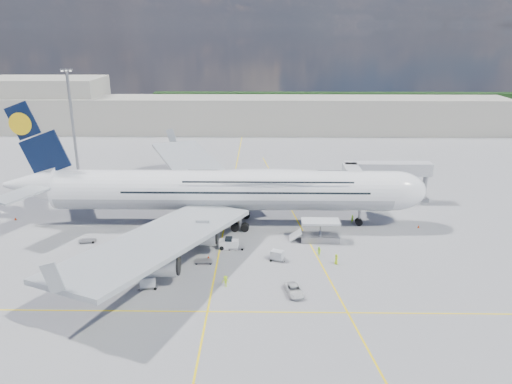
{
  "coord_description": "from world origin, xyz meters",
  "views": [
    {
      "loc": [
        7.18,
        -76.39,
        35.34
      ],
      "look_at": [
        5.9,
        8.0,
        7.07
      ],
      "focal_mm": 35.0,
      "sensor_mm": 36.0,
      "label": 1
    }
  ],
  "objects_px": {
    "crew_tug": "(226,281)",
    "dolly_row_a": "(88,240)",
    "catering_truck_inner": "(167,192)",
    "crew_nose": "(352,219)",
    "cone_tail": "(15,219)",
    "dolly_nose_far": "(277,255)",
    "dolly_nose_near": "(236,247)",
    "jet_bridge": "(375,173)",
    "service_van": "(294,290)",
    "cone_wing_left_inner": "(219,198)",
    "cone_nose": "(419,227)",
    "airliner": "(225,189)",
    "baggage_tug": "(229,244)",
    "cone_wing_right_outer": "(173,275)",
    "light_mast": "(72,120)",
    "dolly_back": "(116,250)",
    "cone_wing_left_outer": "(198,186)",
    "dolly_row_b": "(148,282)",
    "crew_van": "(336,259)",
    "cargo_loader": "(319,234)",
    "dolly_row_c": "(204,261)",
    "crew_wing": "(142,237)",
    "crew_loader": "(319,251)",
    "cone_wing_right_inner": "(208,257)"
  },
  "relations": [
    {
      "from": "dolly_back",
      "to": "cone_wing_left_outer",
      "type": "xyz_separation_m",
      "value": [
        8.49,
        36.34,
        -0.71
      ]
    },
    {
      "from": "jet_bridge",
      "to": "dolly_nose_far",
      "type": "height_order",
      "value": "jet_bridge"
    },
    {
      "from": "dolly_nose_near",
      "to": "cone_wing_right_outer",
      "type": "distance_m",
      "value": 13.01
    },
    {
      "from": "crew_tug",
      "to": "dolly_row_a",
      "type": "bearing_deg",
      "value": 156.15
    },
    {
      "from": "crew_van",
      "to": "cargo_loader",
      "type": "bearing_deg",
      "value": -1.42
    },
    {
      "from": "dolly_row_a",
      "to": "dolly_nose_far",
      "type": "distance_m",
      "value": 33.03
    },
    {
      "from": "airliner",
      "to": "light_mast",
      "type": "height_order",
      "value": "light_mast"
    },
    {
      "from": "dolly_row_b",
      "to": "dolly_nose_near",
      "type": "relative_size",
      "value": 1.1
    },
    {
      "from": "cargo_loader",
      "to": "crew_wing",
      "type": "height_order",
      "value": "cargo_loader"
    },
    {
      "from": "crew_nose",
      "to": "cone_tail",
      "type": "xyz_separation_m",
      "value": [
        -64.18,
        0.35,
        -0.5
      ]
    },
    {
      "from": "baggage_tug",
      "to": "cone_wing_left_outer",
      "type": "relative_size",
      "value": 5.12
    },
    {
      "from": "crew_nose",
      "to": "cone_nose",
      "type": "height_order",
      "value": "crew_nose"
    },
    {
      "from": "cone_wing_right_inner",
      "to": "dolly_nose_far",
      "type": "bearing_deg",
      "value": -2.05
    },
    {
      "from": "cargo_loader",
      "to": "dolly_row_a",
      "type": "xyz_separation_m",
      "value": [
        -39.74,
        -1.34,
        -0.94
      ]
    },
    {
      "from": "crew_loader",
      "to": "cone_tail",
      "type": "bearing_deg",
      "value": -139.22
    },
    {
      "from": "airliner",
      "to": "baggage_tug",
      "type": "relative_size",
      "value": 24.44
    },
    {
      "from": "catering_truck_inner",
      "to": "dolly_row_a",
      "type": "bearing_deg",
      "value": -101.09
    },
    {
      "from": "cone_nose",
      "to": "cone_tail",
      "type": "relative_size",
      "value": 0.87
    },
    {
      "from": "jet_bridge",
      "to": "cone_wing_right_outer",
      "type": "distance_m",
      "value": 48.14
    },
    {
      "from": "jet_bridge",
      "to": "dolly_nose_near",
      "type": "xyz_separation_m",
      "value": [
        -27.11,
        -21.79,
        -6.55
      ]
    },
    {
      "from": "jet_bridge",
      "to": "dolly_nose_far",
      "type": "distance_m",
      "value": 33.47
    },
    {
      "from": "dolly_row_a",
      "to": "dolly_back",
      "type": "bearing_deg",
      "value": -51.69
    },
    {
      "from": "crew_nose",
      "to": "baggage_tug",
      "type": "bearing_deg",
      "value": -178.19
    },
    {
      "from": "airliner",
      "to": "dolly_row_c",
      "type": "distance_m",
      "value": 17.46
    },
    {
      "from": "light_mast",
      "to": "crew_wing",
      "type": "bearing_deg",
      "value": -58.4
    },
    {
      "from": "dolly_nose_near",
      "to": "baggage_tug",
      "type": "height_order",
      "value": "baggage_tug"
    },
    {
      "from": "dolly_nose_far",
      "to": "baggage_tug",
      "type": "relative_size",
      "value": 0.9
    },
    {
      "from": "cone_wing_left_outer",
      "to": "service_van",
      "type": "bearing_deg",
      "value": -67.85
    },
    {
      "from": "crew_nose",
      "to": "cone_nose",
      "type": "bearing_deg",
      "value": -37.39
    },
    {
      "from": "dolly_nose_far",
      "to": "baggage_tug",
      "type": "distance_m",
      "value": 9.03
    },
    {
      "from": "dolly_back",
      "to": "cone_nose",
      "type": "height_order",
      "value": "dolly_back"
    },
    {
      "from": "cone_wing_left_inner",
      "to": "cone_tail",
      "type": "bearing_deg",
      "value": -162.11
    },
    {
      "from": "service_van",
      "to": "cone_wing_left_inner",
      "type": "height_order",
      "value": "service_van"
    },
    {
      "from": "dolly_nose_near",
      "to": "cone_wing_left_outer",
      "type": "relative_size",
      "value": 4.39
    },
    {
      "from": "jet_bridge",
      "to": "crew_van",
      "type": "xyz_separation_m",
      "value": [
        -11.21,
        -27.03,
        -6.01
      ]
    },
    {
      "from": "cone_nose",
      "to": "airliner",
      "type": "bearing_deg",
      "value": 178.12
    },
    {
      "from": "dolly_nose_near",
      "to": "cone_wing_left_inner",
      "type": "height_order",
      "value": "cone_wing_left_inner"
    },
    {
      "from": "baggage_tug",
      "to": "cone_nose",
      "type": "xyz_separation_m",
      "value": [
        34.27,
        9.53,
        -0.63
      ]
    },
    {
      "from": "cargo_loader",
      "to": "cone_wing_left_inner",
      "type": "height_order",
      "value": "cargo_loader"
    },
    {
      "from": "dolly_row_a",
      "to": "dolly_nose_near",
      "type": "distance_m",
      "value": 25.73
    },
    {
      "from": "dolly_nose_near",
      "to": "cone_nose",
      "type": "height_order",
      "value": "cone_nose"
    },
    {
      "from": "dolly_nose_far",
      "to": "dolly_nose_near",
      "type": "distance_m",
      "value": 7.94
    },
    {
      "from": "dolly_back",
      "to": "cone_wing_left_inner",
      "type": "relative_size",
      "value": 5.53
    },
    {
      "from": "dolly_row_b",
      "to": "crew_van",
      "type": "xyz_separation_m",
      "value": [
        27.67,
        7.87,
        -0.14
      ]
    },
    {
      "from": "cargo_loader",
      "to": "baggage_tug",
      "type": "bearing_deg",
      "value": -166.82
    },
    {
      "from": "cargo_loader",
      "to": "cone_wing_left_outer",
      "type": "relative_size",
      "value": 13.5
    },
    {
      "from": "dolly_row_c",
      "to": "dolly_back",
      "type": "relative_size",
      "value": 0.89
    },
    {
      "from": "light_mast",
      "to": "cone_wing_right_outer",
      "type": "relative_size",
      "value": 50.41
    },
    {
      "from": "light_mast",
      "to": "catering_truck_inner",
      "type": "bearing_deg",
      "value": -39.09
    },
    {
      "from": "light_mast",
      "to": "crew_wing",
      "type": "xyz_separation_m",
      "value": [
        26.42,
        -42.94,
        -12.35
      ]
    }
  ]
}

